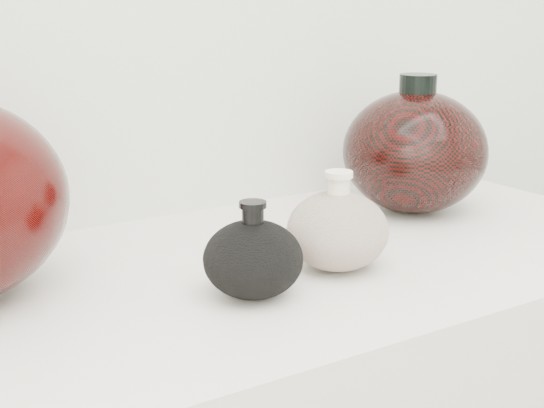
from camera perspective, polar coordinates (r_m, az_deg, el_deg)
black_gourd_vase at (r=0.80m, az=-1.43°, el=-4.12°), size 0.13×0.13×0.10m
cream_gourd_vase at (r=0.88m, az=4.95°, el=-1.95°), size 0.14×0.14×0.12m
right_round_pot at (r=1.13m, az=10.69°, el=3.93°), size 0.23×0.23×0.20m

